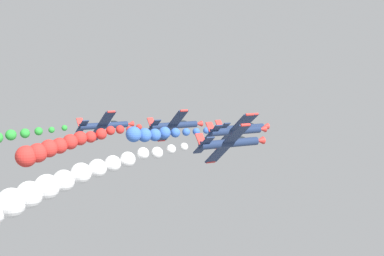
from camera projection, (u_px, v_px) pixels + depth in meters
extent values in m
cylinder|color=navy|center=(241.00, 128.00, 100.47)|extent=(1.53, 9.00, 1.53)
cone|color=red|center=(265.00, 126.00, 103.29)|extent=(1.46, 1.20, 1.46)
cube|color=navy|center=(240.00, 129.00, 100.21)|extent=(7.61, 1.90, 5.47)
cylinder|color=red|center=(226.00, 142.00, 103.58)|extent=(0.50, 1.40, 0.50)
cylinder|color=red|center=(254.00, 114.00, 96.84)|extent=(0.50, 1.40, 0.50)
cube|color=navy|center=(222.00, 129.00, 98.28)|extent=(3.20, 1.20, 2.34)
cube|color=red|center=(219.00, 124.00, 98.58)|extent=(1.04, 1.10, 1.39)
ellipsoid|color=black|center=(249.00, 125.00, 101.66)|extent=(1.06, 2.20, 1.03)
sphere|color=blue|center=(206.00, 131.00, 96.53)|extent=(1.04, 1.04, 1.04)
sphere|color=blue|center=(196.00, 132.00, 95.22)|extent=(1.13, 1.13, 1.13)
sphere|color=blue|center=(186.00, 132.00, 93.81)|extent=(1.22, 1.22, 1.22)
sphere|color=blue|center=(175.00, 133.00, 92.51)|extent=(1.48, 1.48, 1.48)
sphere|color=blue|center=(165.00, 133.00, 91.09)|extent=(1.82, 1.82, 1.82)
sphere|color=blue|center=(155.00, 135.00, 89.41)|extent=(1.88, 1.88, 1.88)
sphere|color=blue|center=(145.00, 135.00, 87.72)|extent=(2.05, 2.05, 2.05)
sphere|color=blue|center=(134.00, 134.00, 86.08)|extent=(2.25, 2.25, 2.25)
cylinder|color=navy|center=(174.00, 125.00, 103.57)|extent=(1.54, 9.00, 1.54)
cone|color=red|center=(199.00, 124.00, 106.39)|extent=(1.47, 1.20, 1.47)
cube|color=navy|center=(172.00, 126.00, 103.31)|extent=(7.38, 1.90, 5.78)
cylinder|color=red|center=(161.00, 140.00, 106.59)|extent=(0.51, 1.40, 0.51)
cylinder|color=red|center=(184.00, 111.00, 100.02)|extent=(0.51, 1.40, 0.51)
cube|color=navy|center=(153.00, 126.00, 101.38)|extent=(3.11, 1.20, 2.47)
cube|color=red|center=(151.00, 122.00, 101.71)|extent=(1.09, 1.10, 1.35)
ellipsoid|color=black|center=(182.00, 122.00, 104.78)|extent=(1.06, 2.20, 1.04)
sphere|color=red|center=(139.00, 127.00, 99.87)|extent=(0.96, 0.96, 0.96)
sphere|color=red|center=(130.00, 129.00, 98.92)|extent=(1.14, 1.14, 1.14)
sphere|color=red|center=(120.00, 130.00, 97.96)|extent=(1.40, 1.40, 1.40)
sphere|color=red|center=(111.00, 130.00, 96.92)|extent=(1.48, 1.48, 1.48)
sphere|color=red|center=(101.00, 134.00, 95.83)|extent=(1.81, 1.81, 1.81)
sphere|color=red|center=(91.00, 137.00, 95.01)|extent=(1.82, 1.82, 1.82)
sphere|color=red|center=(80.00, 138.00, 94.16)|extent=(2.22, 2.22, 2.22)
sphere|color=red|center=(70.00, 142.00, 92.99)|extent=(2.37, 2.37, 2.37)
sphere|color=red|center=(60.00, 146.00, 92.04)|extent=(2.45, 2.45, 2.45)
sphere|color=red|center=(49.00, 148.00, 90.98)|extent=(2.71, 2.71, 2.71)
sphere|color=red|center=(38.00, 153.00, 90.04)|extent=(2.91, 2.91, 2.91)
sphere|color=red|center=(26.00, 156.00, 89.21)|extent=(3.22, 3.22, 3.22)
cylinder|color=navy|center=(235.00, 131.00, 89.40)|extent=(1.54, 9.00, 1.54)
cone|color=red|center=(262.00, 129.00, 92.22)|extent=(1.46, 1.20, 1.46)
cube|color=navy|center=(234.00, 132.00, 89.14)|extent=(7.46, 1.90, 5.67)
cylinder|color=red|center=(219.00, 148.00, 92.45)|extent=(0.50, 1.40, 0.50)
cylinder|color=red|center=(250.00, 115.00, 85.82)|extent=(0.50, 1.40, 0.50)
cube|color=navy|center=(213.00, 132.00, 87.21)|extent=(3.15, 1.20, 2.43)
cube|color=red|center=(210.00, 127.00, 87.53)|extent=(1.07, 1.10, 1.36)
ellipsoid|color=black|center=(244.00, 127.00, 90.60)|extent=(1.06, 2.20, 1.04)
cylinder|color=navy|center=(104.00, 126.00, 105.34)|extent=(1.54, 9.00, 1.54)
cone|color=red|center=(130.00, 124.00, 108.16)|extent=(1.46, 1.20, 1.46)
cube|color=navy|center=(102.00, 126.00, 105.08)|extent=(7.52, 1.90, 5.59)
cylinder|color=red|center=(93.00, 140.00, 108.41)|extent=(0.50, 1.40, 0.50)
cylinder|color=red|center=(111.00, 112.00, 101.74)|extent=(0.50, 1.40, 0.50)
cube|color=navy|center=(82.00, 127.00, 103.15)|extent=(3.17, 1.20, 2.40)
cube|color=red|center=(80.00, 122.00, 103.47)|extent=(1.06, 1.10, 1.37)
ellipsoid|color=black|center=(112.00, 123.00, 106.54)|extent=(1.06, 2.20, 1.04)
sphere|color=green|center=(64.00, 128.00, 101.25)|extent=(0.97, 0.97, 0.97)
sphere|color=green|center=(52.00, 130.00, 100.10)|extent=(1.03, 1.03, 1.03)
sphere|color=green|center=(39.00, 131.00, 98.80)|extent=(1.35, 1.35, 1.35)
sphere|color=green|center=(25.00, 133.00, 97.68)|extent=(1.56, 1.56, 1.56)
sphere|color=green|center=(11.00, 135.00, 96.61)|extent=(1.77, 1.77, 1.77)
cylinder|color=navy|center=(229.00, 143.00, 78.63)|extent=(1.54, 9.00, 1.54)
cone|color=red|center=(260.00, 141.00, 81.46)|extent=(1.46, 1.20, 1.46)
cube|color=navy|center=(227.00, 144.00, 78.37)|extent=(7.45, 1.90, 5.68)
cylinder|color=red|center=(210.00, 162.00, 81.68)|extent=(0.50, 1.40, 0.50)
cylinder|color=red|center=(245.00, 125.00, 75.06)|extent=(0.50, 1.40, 0.50)
cube|color=navy|center=(204.00, 145.00, 76.44)|extent=(3.14, 1.20, 2.43)
cube|color=red|center=(201.00, 139.00, 76.77)|extent=(1.08, 1.10, 1.36)
ellipsoid|color=black|center=(239.00, 139.00, 79.84)|extent=(1.06, 2.20, 1.04)
sphere|color=white|center=(184.00, 147.00, 74.89)|extent=(0.99, 0.99, 0.99)
sphere|color=white|center=(171.00, 149.00, 73.81)|extent=(1.16, 1.16, 1.16)
sphere|color=white|center=(157.00, 153.00, 72.87)|extent=(1.45, 1.45, 1.45)
sphere|color=white|center=(143.00, 153.00, 71.80)|extent=(1.46, 1.46, 1.46)
sphere|color=white|center=(128.00, 159.00, 70.99)|extent=(1.83, 1.83, 1.83)
sphere|color=white|center=(113.00, 164.00, 70.00)|extent=(1.93, 1.93, 1.93)
sphere|color=white|center=(98.00, 168.00, 68.97)|extent=(2.12, 2.12, 2.12)
sphere|color=white|center=(81.00, 173.00, 68.16)|extent=(2.38, 2.38, 2.38)
sphere|color=white|center=(64.00, 181.00, 67.48)|extent=(2.48, 2.48, 2.48)
sphere|color=white|center=(47.00, 187.00, 66.58)|extent=(2.85, 2.85, 2.85)
sphere|color=white|center=(29.00, 195.00, 65.71)|extent=(2.98, 2.98, 2.98)
sphere|color=white|center=(11.00, 203.00, 64.92)|extent=(3.26, 3.26, 3.26)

